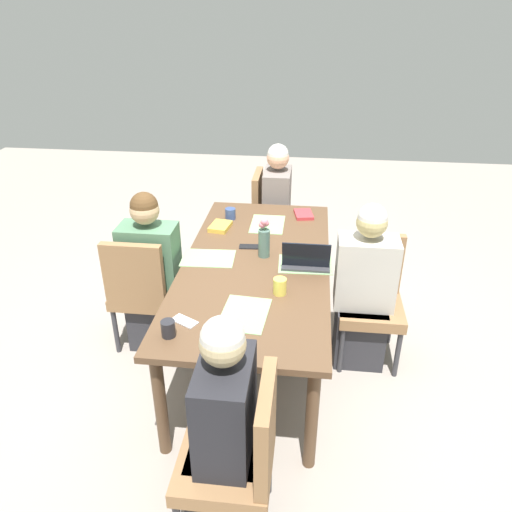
{
  "coord_description": "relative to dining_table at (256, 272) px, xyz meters",
  "views": [
    {
      "loc": [
        2.92,
        0.34,
        2.35
      ],
      "look_at": [
        0.0,
        0.0,
        0.79
      ],
      "focal_mm": 34.61,
      "sensor_mm": 36.0,
      "label": 1
    }
  ],
  "objects": [
    {
      "name": "person_near_left_near",
      "position": [
        -0.05,
        -0.76,
        -0.14
      ],
      "size": [
        0.36,
        0.4,
        1.19
      ],
      "color": "#2D2D33",
      "rests_on": "ground_plane"
    },
    {
      "name": "book_red_cover",
      "position": [
        -0.84,
        0.3,
        0.09
      ],
      "size": [
        0.22,
        0.17,
        0.03
      ],
      "primitive_type": "cube",
      "rotation": [
        0.0,
        0.0,
        0.19
      ],
      "color": "#B73338",
      "rests_on": "dining_table"
    },
    {
      "name": "person_head_right_left_far",
      "position": [
        1.31,
        0.02,
        -0.14
      ],
      "size": [
        0.4,
        0.36,
        1.19
      ],
      "color": "#2D2D33",
      "rests_on": "ground_plane"
    },
    {
      "name": "chair_head_right_left_far",
      "position": [
        1.37,
        0.09,
        -0.17
      ],
      "size": [
        0.44,
        0.44,
        0.9
      ],
      "color": "olive",
      "rests_on": "ground_plane"
    },
    {
      "name": "person_far_right_near",
      "position": [
        -0.02,
        0.74,
        -0.14
      ],
      "size": [
        0.36,
        0.4,
        1.19
      ],
      "color": "#2D2D33",
      "rests_on": "ground_plane"
    },
    {
      "name": "phone_silver",
      "position": [
        0.73,
        -0.31,
        0.08
      ],
      "size": [
        0.14,
        0.17,
        0.01
      ],
      "primitive_type": "cube",
      "rotation": [
        0.0,
        0.0,
        1.07
      ],
      "color": "silver",
      "rests_on": "dining_table"
    },
    {
      "name": "dining_table",
      "position": [
        0.0,
        0.0,
        0.0
      ],
      "size": [
        2.12,
        0.99,
        0.74
      ],
      "color": "brown",
      "rests_on": "ground_plane"
    },
    {
      "name": "coffee_mug_near_right",
      "position": [
        0.87,
        -0.37,
        0.12
      ],
      "size": [
        0.08,
        0.08,
        0.09
      ],
      "primitive_type": "cylinder",
      "color": "#232328",
      "rests_on": "dining_table"
    },
    {
      "name": "person_head_left_left_mid",
      "position": [
        -1.36,
        0.04,
        -0.14
      ],
      "size": [
        0.4,
        0.36,
        1.19
      ],
      "color": "#2D2D33",
      "rests_on": "ground_plane"
    },
    {
      "name": "placemat_near_left_near",
      "position": [
        -0.02,
        -0.34,
        0.07
      ],
      "size": [
        0.28,
        0.37,
        0.0
      ],
      "primitive_type": "cube",
      "rotation": [
        0.0,
        0.0,
        1.62
      ],
      "color": "#7FAD70",
      "rests_on": "dining_table"
    },
    {
      "name": "placemat_head_right_left_far",
      "position": [
        0.62,
        0.01,
        0.07
      ],
      "size": [
        0.38,
        0.29,
        0.0
      ],
      "primitive_type": "cube",
      "rotation": [
        0.0,
        0.0,
        3.06
      ],
      "color": "#7FAD70",
      "rests_on": "dining_table"
    },
    {
      "name": "book_blue_cover",
      "position": [
        -0.52,
        -0.34,
        0.09
      ],
      "size": [
        0.22,
        0.17,
        0.03
      ],
      "primitive_type": "cube",
      "rotation": [
        0.0,
        0.0,
        -0.15
      ],
      "color": "gold",
      "rests_on": "dining_table"
    },
    {
      "name": "placemat_head_left_left_mid",
      "position": [
        -0.64,
        0.02,
        0.07
      ],
      "size": [
        0.36,
        0.26,
        0.0
      ],
      "primitive_type": "cube",
      "rotation": [
        0.0,
        0.0,
        -0.0
      ],
      "color": "#7FAD70",
      "rests_on": "dining_table"
    },
    {
      "name": "placemat_far_right_near",
      "position": [
        -0.01,
        0.34,
        0.07
      ],
      "size": [
        0.28,
        0.37,
        0.0
      ],
      "primitive_type": "cube",
      "rotation": [
        0.0,
        0.0,
        -1.53
      ],
      "color": "#7FAD70",
      "rests_on": "dining_table"
    },
    {
      "name": "ground_plane",
      "position": [
        0.0,
        0.0,
        -0.67
      ],
      "size": [
        10.0,
        10.0,
        0.0
      ],
      "primitive_type": "plane",
      "color": "gray"
    },
    {
      "name": "coffee_mug_centre_left",
      "position": [
        0.38,
        0.19,
        0.12
      ],
      "size": [
        0.08,
        0.08,
        0.1
      ],
      "primitive_type": "cylinder",
      "color": "#DBC64C",
      "rests_on": "dining_table"
    },
    {
      "name": "chair_head_left_left_mid",
      "position": [
        -1.42,
        -0.04,
        -0.17
      ],
      "size": [
        0.44,
        0.44,
        0.9
      ],
      "color": "olive",
      "rests_on": "ground_plane"
    },
    {
      "name": "flower_vase",
      "position": [
        -0.1,
        0.04,
        0.21
      ],
      "size": [
        0.08,
        0.08,
        0.29
      ],
      "color": "#4C6B60",
      "rests_on": "dining_table"
    },
    {
      "name": "chair_near_left_near",
      "position": [
        0.03,
        -0.82,
        -0.17
      ],
      "size": [
        0.44,
        0.44,
        0.9
      ],
      "color": "olive",
      "rests_on": "ground_plane"
    },
    {
      "name": "laptop_far_right_near",
      "position": [
        0.02,
        0.34,
        0.12
      ],
      "size": [
        0.22,
        0.32,
        0.21
      ],
      "color": "#38383D",
      "rests_on": "dining_table"
    },
    {
      "name": "coffee_mug_near_left",
      "position": [
        -0.71,
        -0.29,
        0.12
      ],
      "size": [
        0.08,
        0.08,
        0.09
      ],
      "primitive_type": "cylinder",
      "color": "#33477A",
      "rests_on": "dining_table"
    },
    {
      "name": "phone_black",
      "position": [
        -0.22,
        -0.07,
        0.08
      ],
      "size": [
        0.08,
        0.15,
        0.01
      ],
      "primitive_type": "cube",
      "rotation": [
        0.0,
        0.0,
        1.64
      ],
      "color": "black",
      "rests_on": "dining_table"
    },
    {
      "name": "chair_far_right_near",
      "position": [
        -0.09,
        0.8,
        -0.17
      ],
      "size": [
        0.44,
        0.44,
        0.9
      ],
      "color": "olive",
      "rests_on": "ground_plane"
    }
  ]
}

